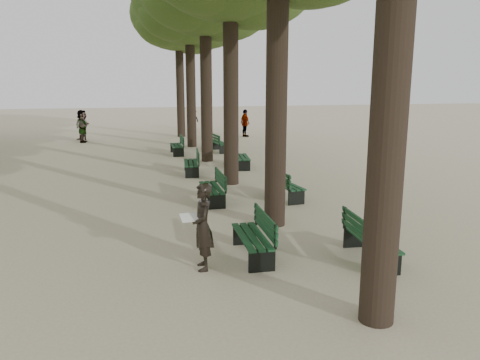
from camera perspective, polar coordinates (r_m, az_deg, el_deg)
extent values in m
plane|color=#C2B593|center=(8.83, 0.85, -11.79)|extent=(120.00, 120.00, 0.00)
cylinder|color=#33261C|center=(6.82, 18.06, 13.04)|extent=(0.52, 0.52, 7.50)
cylinder|color=#33261C|center=(11.39, 4.52, 12.88)|extent=(0.52, 0.52, 7.50)
cylinder|color=#33261C|center=(16.22, -1.12, 12.61)|extent=(0.52, 0.52, 7.50)
cylinder|color=#33261C|center=(21.12, -4.16, 12.41)|extent=(0.52, 0.52, 7.50)
cylinder|color=#33261C|center=(26.07, -6.04, 12.28)|extent=(0.52, 0.52, 7.50)
ellipsoid|color=#314E1A|center=(26.39, -6.24, 20.88)|extent=(6.00, 6.00, 4.50)
cylinder|color=#33261C|center=(31.03, -7.32, 12.17)|extent=(0.52, 0.52, 7.50)
ellipsoid|color=#314E1A|center=(31.30, -7.52, 19.42)|extent=(6.00, 6.00, 4.50)
cube|color=black|center=(9.70, 1.43, -8.14)|extent=(0.59, 1.82, 0.45)
cube|color=#0E321A|center=(9.62, 1.43, -6.88)|extent=(0.61, 1.82, 0.04)
cube|color=#0E321A|center=(9.60, 3.08, -5.24)|extent=(0.11, 1.80, 0.40)
cube|color=black|center=(14.01, -3.50, -1.84)|extent=(0.55, 1.81, 0.45)
cube|color=#0E321A|center=(13.96, -3.51, -0.94)|extent=(0.57, 1.81, 0.04)
cube|color=#0E321A|center=(13.95, -2.39, 0.19)|extent=(0.07, 1.80, 0.40)
cube|color=black|center=(18.37, -6.00, 1.41)|extent=(0.71, 1.85, 0.45)
cube|color=#0E321A|center=(18.33, -6.02, 2.10)|extent=(0.73, 1.85, 0.04)
cube|color=#0E321A|center=(18.29, -5.16, 2.96)|extent=(0.23, 1.79, 0.40)
cube|color=black|center=(23.50, -7.75, 3.66)|extent=(0.54, 1.81, 0.45)
cube|color=#0E321A|center=(23.47, -7.76, 4.20)|extent=(0.56, 1.81, 0.04)
cube|color=#0E321A|center=(23.46, -7.10, 4.88)|extent=(0.06, 1.80, 0.40)
cube|color=black|center=(9.89, 15.69, -8.18)|extent=(0.68, 1.84, 0.45)
cube|color=#0E321A|center=(9.82, 15.76, -6.95)|extent=(0.70, 1.84, 0.04)
cube|color=#0E321A|center=(9.63, 14.33, -5.56)|extent=(0.20, 1.80, 0.40)
cube|color=black|center=(14.50, 5.56, -1.41)|extent=(0.72, 1.85, 0.45)
cube|color=#0E321A|center=(14.45, 5.57, -0.54)|extent=(0.74, 1.85, 0.04)
cube|color=#0E321A|center=(14.27, 4.58, 0.43)|extent=(0.25, 1.79, 0.40)
cube|color=black|center=(19.68, 0.28, 2.18)|extent=(0.75, 1.85, 0.45)
cube|color=#0E321A|center=(19.64, 0.28, 2.82)|extent=(0.77, 1.86, 0.04)
cube|color=#0E321A|center=(19.58, -0.54, 3.59)|extent=(0.28, 1.79, 0.40)
cube|color=black|center=(24.22, -2.42, 4.00)|extent=(0.68, 1.84, 0.45)
cube|color=#0E321A|center=(24.19, -2.42, 4.53)|extent=(0.70, 1.84, 0.04)
cube|color=#0E321A|center=(24.08, -3.07, 5.13)|extent=(0.20, 1.80, 0.40)
imported|color=black|center=(8.95, -4.55, -5.72)|extent=(0.35, 0.68, 1.69)
cube|color=white|center=(8.86, -6.18, -4.55)|extent=(0.37, 0.29, 0.12)
imported|color=#262628|center=(30.56, -18.71, 6.25)|extent=(0.91, 0.71, 1.75)
imported|color=#262628|center=(35.95, -5.75, 7.40)|extent=(1.02, 0.72, 1.54)
imported|color=#262628|center=(29.42, -18.65, 6.24)|extent=(0.51, 1.81, 1.93)
imported|color=#262628|center=(30.77, 0.63, 6.94)|extent=(0.61, 1.10, 1.79)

